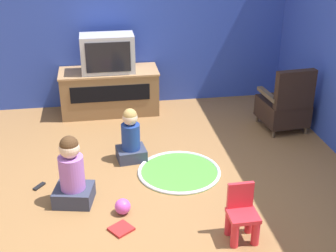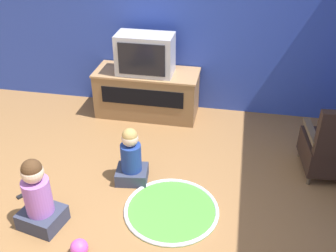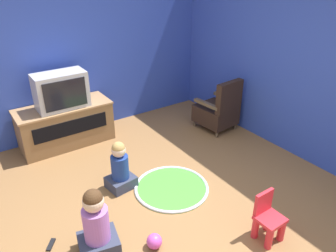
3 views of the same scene
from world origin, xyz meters
name	(u,v)px [view 1 (image 1 of 3)]	position (x,y,z in m)	size (l,w,h in m)	color
ground_plane	(154,198)	(0.00, 0.00, 0.00)	(30.00, 30.00, 0.00)	olive
wall_back	(105,11)	(-0.32, 2.60, 1.34)	(5.35, 0.12, 2.68)	#2D47B2
tv_cabinet	(110,91)	(-0.32, 2.24, 0.32)	(1.34, 0.56, 0.61)	brown
television	(108,53)	(-0.32, 2.19, 0.86)	(0.71, 0.38, 0.51)	#B7B7BC
black_armchair	(285,106)	(1.86, 1.31, 0.33)	(0.58, 0.64, 0.86)	brown
yellow_kid_chair	(242,217)	(0.67, -0.73, 0.21)	(0.26, 0.25, 0.51)	red
play_mat	(179,172)	(0.33, 0.44, 0.01)	(0.91, 0.91, 0.04)	green
child_watching_left	(131,138)	(-0.15, 0.82, 0.27)	(0.35, 0.32, 0.63)	#33384C
child_watching_center	(72,175)	(-0.78, 0.05, 0.31)	(0.42, 0.39, 0.72)	#33384C
toy_ball	(123,206)	(-0.32, -0.21, 0.08)	(0.15, 0.15, 0.15)	#CC4CB2
book	(121,229)	(-0.36, -0.46, 0.01)	(0.26, 0.25, 0.02)	#B22323
remote_control	(39,186)	(-1.15, 0.38, 0.01)	(0.12, 0.15, 0.02)	black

